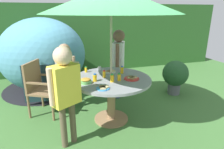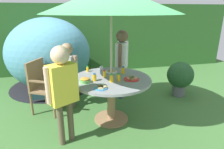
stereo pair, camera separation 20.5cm
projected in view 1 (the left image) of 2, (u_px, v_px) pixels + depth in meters
name	position (u px, v px, depth m)	size (l,w,h in m)	color
ground_plane	(111.00, 120.00, 3.35)	(10.00, 10.00, 0.02)	#3D6B33
hedge_backdrop	(81.00, 38.00, 5.92)	(9.00, 0.70, 1.99)	#285623
garden_table	(111.00, 87.00, 3.16)	(1.29, 1.29, 0.75)	#93704C
patio_umbrella	(111.00, 0.00, 2.74)	(2.05, 2.05, 2.13)	#B7AD8C
wooden_chair	(40.00, 85.00, 3.40)	(0.65, 0.65, 0.96)	brown
dome_tent	(43.00, 55.00, 4.46)	(2.19, 2.19, 1.66)	teal
potted_plant	(175.00, 75.00, 4.25)	(0.56, 0.56, 0.76)	#595960
child_in_white_shirt	(119.00, 55.00, 3.96)	(0.35, 0.44, 1.44)	navy
child_in_grey_shirt	(66.00, 68.00, 3.49)	(0.36, 0.35, 1.25)	brown
child_in_yellow_shirt	(65.00, 85.00, 2.46)	(0.41, 0.35, 1.39)	brown
snack_bowl	(86.00, 81.00, 2.89)	(0.17, 0.17, 0.08)	#66B259
plate_near_left	(132.00, 78.00, 3.08)	(0.25, 0.25, 0.03)	red
plate_center_back	(103.00, 88.00, 2.68)	(0.19, 0.19, 0.03)	#338CD8
plate_mid_right	(110.00, 71.00, 3.42)	(0.21, 0.21, 0.03)	white
juice_bottle_near_right	(104.00, 74.00, 3.14)	(0.05, 0.05, 0.12)	yellow
juice_bottle_far_left	(122.00, 70.00, 3.34)	(0.06, 0.06, 0.13)	yellow
juice_bottle_far_right	(95.00, 78.00, 2.96)	(0.06, 0.06, 0.12)	yellow
juice_bottle_center_front	(119.00, 77.00, 2.99)	(0.05, 0.05, 0.12)	yellow
juice_bottle_mid_left	(112.00, 78.00, 2.93)	(0.06, 0.06, 0.13)	yellow
juice_bottle_front_edge	(86.00, 70.00, 3.40)	(0.05, 0.05, 0.10)	yellow
cup_near	(99.00, 68.00, 3.56)	(0.07, 0.07, 0.06)	white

